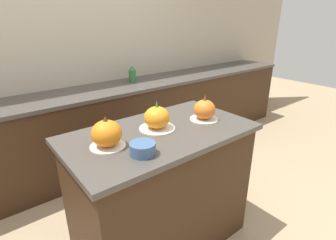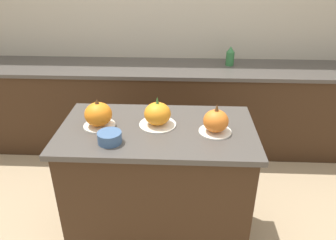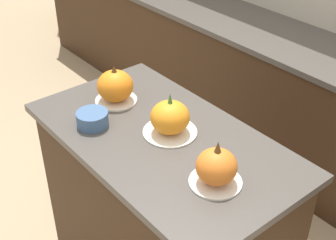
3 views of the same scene
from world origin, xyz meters
The scene contains 6 objects.
kitchen_island centered at (0.00, 0.00, 0.46)m, with size 1.24×0.69×0.91m.
back_counter centered at (0.00, 1.28, 0.45)m, with size 6.00×0.60×0.89m.
pumpkin_cake_left centered at (-0.37, 0.01, 0.99)m, with size 0.20×0.20×0.19m.
pumpkin_cake_center centered at (0.00, 0.04, 0.99)m, with size 0.24×0.24×0.20m.
pumpkin_cake_right centered at (0.36, -0.03, 0.99)m, with size 0.20×0.20×0.19m.
mixing_bowl centered at (-0.26, -0.19, 0.95)m, with size 0.14×0.14×0.07m.
Camera 3 is at (1.28, -1.01, 2.08)m, focal length 50.00 mm.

